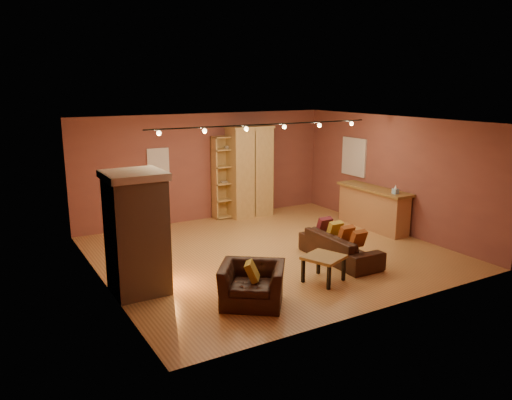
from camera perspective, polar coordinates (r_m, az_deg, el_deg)
floor at (r=10.78m, az=1.61°, el=-6.01°), size 7.00×7.00×0.00m
ceiling at (r=10.21m, az=1.71°, el=9.00°), size 7.00×7.00×0.00m
back_wall at (r=13.23m, az=-5.78°, el=3.77°), size 7.00×0.02×2.80m
left_wall at (r=9.11m, az=-17.42°, el=-1.03°), size 0.02×6.50×2.80m
right_wall at (r=12.58m, az=15.37°, el=2.88°), size 0.02×6.50×2.80m
fireplace at (r=8.74m, az=-13.44°, el=-3.67°), size 1.01×0.98×2.12m
back_window at (r=12.72m, az=-11.11°, el=3.90°), size 0.56×0.04×0.86m
bookcase at (r=13.43m, az=-3.23°, el=2.75°), size 0.90×0.35×2.21m
armoire at (r=13.50m, az=-0.75°, el=3.30°), size 1.20×0.68×2.45m
bar_counter at (r=12.76m, az=13.22°, el=-0.87°), size 0.58×2.16×1.03m
tissue_box at (r=12.07m, az=15.65°, el=1.11°), size 0.12×0.12×0.22m
right_window at (r=13.52m, az=11.13°, el=4.86°), size 0.05×0.90×1.00m
loveseat at (r=10.36m, az=9.57°, el=-4.73°), size 0.61×1.94×0.79m
armchair at (r=8.22m, az=-0.44°, el=-8.87°), size 1.23×1.15×0.90m
coffee_table at (r=9.21m, az=7.76°, el=-6.77°), size 0.84×0.84×0.49m
track_rail at (r=10.39m, az=1.12°, el=8.45°), size 5.20×0.09×0.13m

